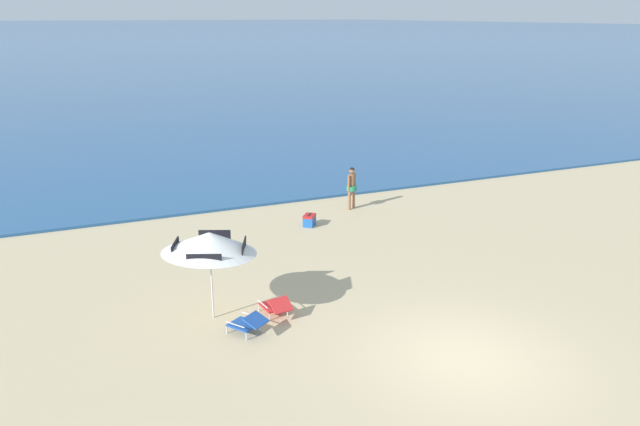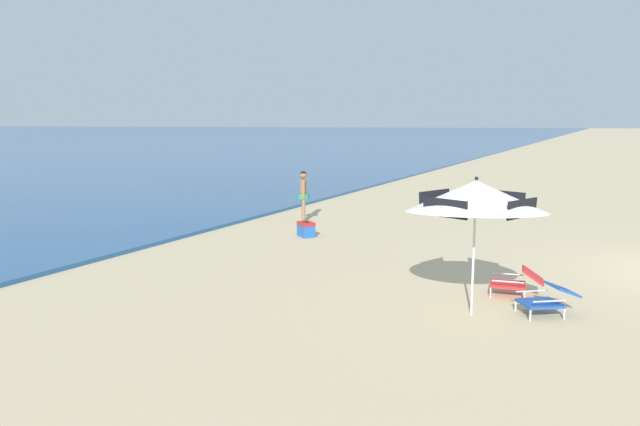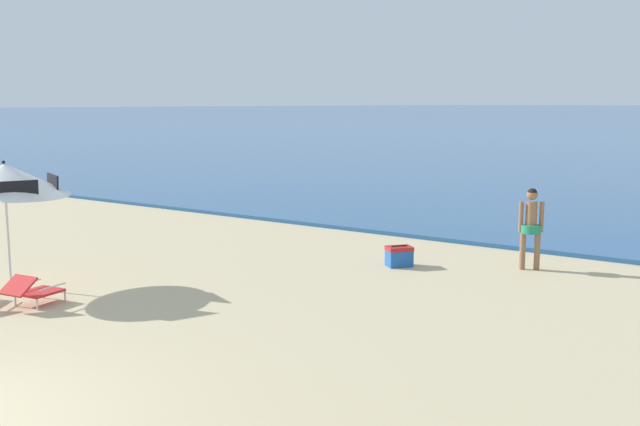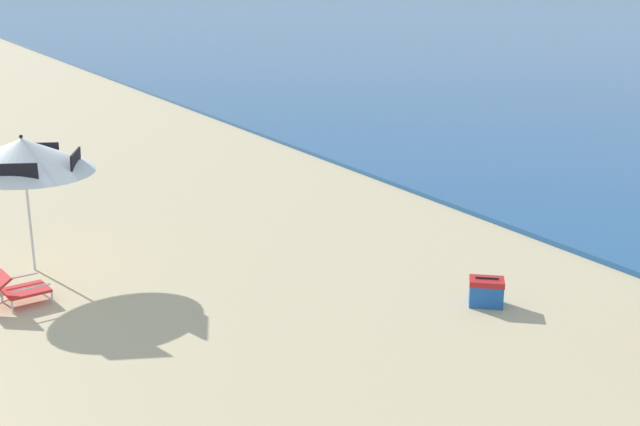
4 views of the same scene
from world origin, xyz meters
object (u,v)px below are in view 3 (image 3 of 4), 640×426
at_px(person_standing_near_shore, 531,223).
at_px(lounge_chair_beside_umbrella, 33,290).
at_px(cooler_box, 399,256).
at_px(beach_umbrella_striped_main, 4,178).

bearing_deg(person_standing_near_shore, lounge_chair_beside_umbrella, -127.72).
xyz_separation_m(person_standing_near_shore, cooler_box, (-2.21, -1.22, -0.72)).
bearing_deg(cooler_box, beach_umbrella_striped_main, -131.14).
relative_size(beach_umbrella_striped_main, lounge_chair_beside_umbrella, 3.04).
bearing_deg(beach_umbrella_striped_main, cooler_box, 48.86).
xyz_separation_m(beach_umbrella_striped_main, lounge_chair_beside_umbrella, (1.41, -0.50, -1.66)).
relative_size(beach_umbrella_striped_main, person_standing_near_shore, 1.83).
bearing_deg(lounge_chair_beside_umbrella, beach_umbrella_striped_main, 160.42).
distance_m(beach_umbrella_striped_main, person_standing_near_shore, 9.67).
relative_size(lounge_chair_beside_umbrella, cooler_box, 1.59).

